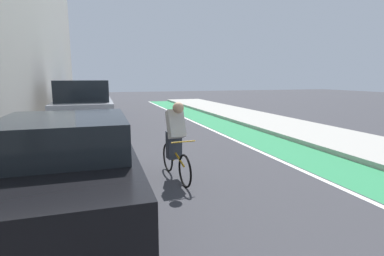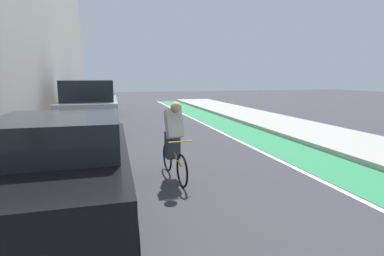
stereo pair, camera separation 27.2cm
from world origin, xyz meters
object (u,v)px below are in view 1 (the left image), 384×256
parked_sedan_blue (89,101)px  cyclist_trailing (175,138)px  parked_sedan_black (69,166)px  parked_suv_silver (85,107)px

parked_sedan_blue → cyclist_trailing: (1.92, -11.28, 0.06)m
parked_sedan_black → cyclist_trailing: cyclist_trailing is taller
parked_sedan_black → parked_sedan_blue: 12.43m
cyclist_trailing → parked_sedan_blue: bearing=99.7°
parked_sedan_blue → parked_suv_silver: bearing=-90.0°
parked_sedan_black → cyclist_trailing: size_ratio=2.63×
parked_sedan_blue → cyclist_trailing: 11.44m
parked_sedan_blue → cyclist_trailing: bearing=-80.3°
parked_sedan_black → parked_sedan_blue: same height
parked_sedan_blue → cyclist_trailing: cyclist_trailing is taller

